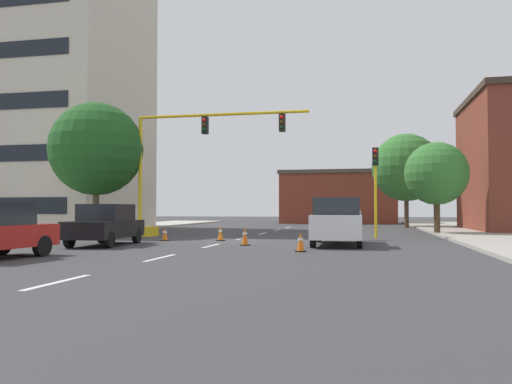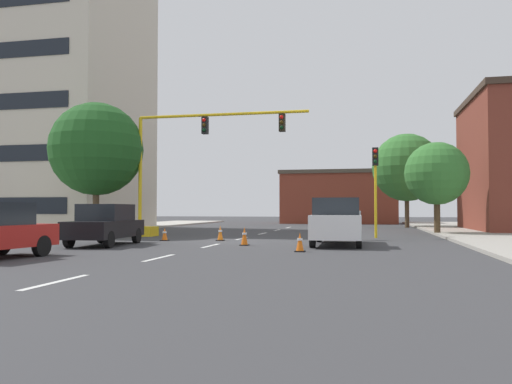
% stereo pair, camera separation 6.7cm
% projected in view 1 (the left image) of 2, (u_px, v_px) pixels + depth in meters
% --- Properties ---
extents(ground_plane, '(160.00, 160.00, 0.00)m').
position_uv_depth(ground_plane, '(230.00, 241.00, 24.51)').
color(ground_plane, '#38383A').
extents(sidewalk_left, '(6.00, 56.00, 0.14)m').
position_uv_depth(sidewalk_left, '(71.00, 231.00, 35.07)').
color(sidewalk_left, '#B2ADA3').
rests_on(sidewalk_left, ground_plane).
extents(sidewalk_right, '(6.00, 56.00, 0.14)m').
position_uv_depth(sidewalk_right, '(490.00, 235.00, 29.59)').
color(sidewalk_right, '#9E998E').
rests_on(sidewalk_right, ground_plane).
extents(lane_stripe_seg_0, '(0.16, 2.40, 0.01)m').
position_uv_depth(lane_stripe_seg_0, '(58.00, 282.00, 10.82)').
color(lane_stripe_seg_0, silver).
rests_on(lane_stripe_seg_0, ground_plane).
extents(lane_stripe_seg_1, '(0.16, 2.40, 0.01)m').
position_uv_depth(lane_stripe_seg_1, '(160.00, 258.00, 16.19)').
color(lane_stripe_seg_1, silver).
rests_on(lane_stripe_seg_1, ground_plane).
extents(lane_stripe_seg_2, '(0.16, 2.40, 0.01)m').
position_uv_depth(lane_stripe_seg_2, '(211.00, 246.00, 21.57)').
color(lane_stripe_seg_2, silver).
rests_on(lane_stripe_seg_2, ground_plane).
extents(lane_stripe_seg_3, '(0.16, 2.40, 0.01)m').
position_uv_depth(lane_stripe_seg_3, '(242.00, 238.00, 26.95)').
color(lane_stripe_seg_3, silver).
rests_on(lane_stripe_seg_3, ground_plane).
extents(lane_stripe_seg_4, '(0.16, 2.40, 0.01)m').
position_uv_depth(lane_stripe_seg_4, '(262.00, 234.00, 32.33)').
color(lane_stripe_seg_4, silver).
rests_on(lane_stripe_seg_4, ground_plane).
extents(lane_stripe_seg_5, '(0.16, 2.40, 0.01)m').
position_uv_depth(lane_stripe_seg_5, '(277.00, 230.00, 37.71)').
color(lane_stripe_seg_5, silver).
rests_on(lane_stripe_seg_5, ground_plane).
extents(lane_stripe_seg_6, '(0.16, 2.40, 0.01)m').
position_uv_depth(lane_stripe_seg_6, '(288.00, 227.00, 43.09)').
color(lane_stripe_seg_6, silver).
rests_on(lane_stripe_seg_6, ground_plane).
extents(building_tall_left, '(15.82, 11.85, 21.39)m').
position_uv_depth(building_tall_left, '(37.00, 93.00, 40.89)').
color(building_tall_left, beige).
rests_on(building_tall_left, ground_plane).
extents(building_brick_center, '(12.34, 7.70, 5.63)m').
position_uv_depth(building_brick_center, '(339.00, 197.00, 56.45)').
color(building_brick_center, brown).
rests_on(building_brick_center, ground_plane).
extents(traffic_signal_gantry, '(10.52, 1.20, 6.83)m').
position_uv_depth(traffic_signal_gantry, '(164.00, 195.00, 29.06)').
color(traffic_signal_gantry, yellow).
rests_on(traffic_signal_gantry, ground_plane).
extents(traffic_light_pole_right, '(0.32, 0.47, 4.80)m').
position_uv_depth(traffic_light_pole_right, '(375.00, 172.00, 27.51)').
color(traffic_light_pole_right, yellow).
rests_on(traffic_light_pole_right, ground_plane).
extents(tree_left_near, '(5.29, 5.29, 7.60)m').
position_uv_depth(tree_left_near, '(96.00, 149.00, 29.47)').
color(tree_left_near, brown).
rests_on(tree_left_near, ground_plane).
extents(tree_right_mid, '(3.74, 3.74, 5.52)m').
position_uv_depth(tree_right_mid, '(436.00, 174.00, 30.73)').
color(tree_right_mid, '#4C3823').
rests_on(tree_right_mid, ground_plane).
extents(tree_right_far, '(5.63, 5.63, 7.80)m').
position_uv_depth(tree_right_far, '(406.00, 168.00, 42.99)').
color(tree_right_far, brown).
rests_on(tree_right_far, ground_plane).
extents(pickup_truck_white, '(2.10, 5.43, 1.99)m').
position_uv_depth(pickup_truck_white, '(337.00, 222.00, 22.06)').
color(pickup_truck_white, white).
rests_on(pickup_truck_white, ground_plane).
extents(sedan_black_mid_left, '(2.23, 4.64, 1.74)m').
position_uv_depth(sedan_black_mid_left, '(106.00, 224.00, 21.89)').
color(sedan_black_mid_left, black).
rests_on(sedan_black_mid_left, ground_plane).
extents(traffic_cone_roadside_a, '(0.36, 0.36, 0.70)m').
position_uv_depth(traffic_cone_roadside_a, '(301.00, 242.00, 18.52)').
color(traffic_cone_roadside_a, black).
rests_on(traffic_cone_roadside_a, ground_plane).
extents(traffic_cone_roadside_b, '(0.36, 0.36, 0.74)m').
position_uv_depth(traffic_cone_roadside_b, '(220.00, 233.00, 25.04)').
color(traffic_cone_roadside_b, black).
rests_on(traffic_cone_roadside_b, ground_plane).
extents(traffic_cone_roadside_c, '(0.36, 0.36, 0.78)m').
position_uv_depth(traffic_cone_roadside_c, '(245.00, 236.00, 21.76)').
color(traffic_cone_roadside_c, black).
rests_on(traffic_cone_roadside_c, ground_plane).
extents(traffic_cone_roadside_d, '(0.36, 0.36, 0.64)m').
position_uv_depth(traffic_cone_roadside_d, '(165.00, 234.00, 24.95)').
color(traffic_cone_roadside_d, black).
rests_on(traffic_cone_roadside_d, ground_plane).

